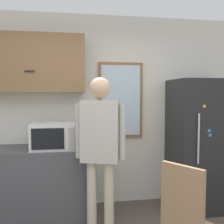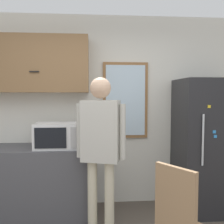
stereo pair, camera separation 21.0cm
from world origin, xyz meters
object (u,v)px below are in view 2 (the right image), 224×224
(person, at_px, (101,139))
(chair, at_px, (182,224))
(refrigerator, at_px, (207,145))
(microwave, at_px, (57,135))

(person, height_order, chair, person)
(person, relative_size, refrigerator, 0.99)
(microwave, relative_size, chair, 0.52)
(refrigerator, distance_m, chair, 1.63)
(person, xyz_separation_m, refrigerator, (1.46, 0.45, -0.19))
(person, height_order, refrigerator, refrigerator)
(person, bearing_deg, microwave, 159.40)
(microwave, relative_size, person, 0.30)
(microwave, distance_m, chair, 1.83)
(microwave, bearing_deg, chair, -48.40)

